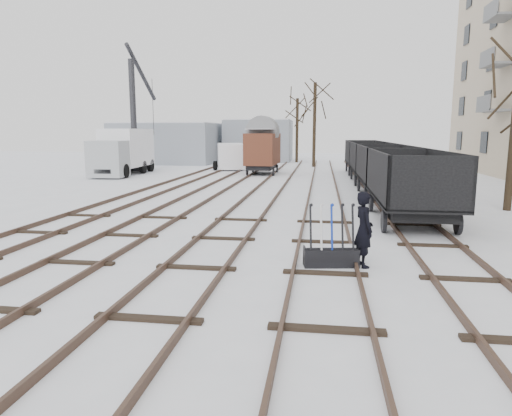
{
  "coord_description": "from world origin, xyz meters",
  "views": [
    {
      "loc": [
        2.86,
        -10.02,
        3.18
      ],
      "look_at": [
        1.18,
        1.69,
        1.2
      ],
      "focal_mm": 32.0,
      "sensor_mm": 36.0,
      "label": 1
    }
  ],
  "objects_px": {
    "panel_van": "(231,156)",
    "crane": "(135,138)",
    "ground_frame": "(331,255)",
    "freight_wagon_a": "(410,195)",
    "lorry": "(123,151)",
    "box_van_wagon": "(263,148)",
    "worker": "(364,229)"
  },
  "relations": [
    {
      "from": "panel_van",
      "to": "crane",
      "type": "height_order",
      "value": "crane"
    },
    {
      "from": "ground_frame",
      "to": "freight_wagon_a",
      "type": "height_order",
      "value": "freight_wagon_a"
    },
    {
      "from": "ground_frame",
      "to": "lorry",
      "type": "distance_m",
      "value": 26.46
    },
    {
      "from": "box_van_wagon",
      "to": "lorry",
      "type": "bearing_deg",
      "value": -165.97
    },
    {
      "from": "ground_frame",
      "to": "box_van_wagon",
      "type": "relative_size",
      "value": 0.33
    },
    {
      "from": "box_van_wagon",
      "to": "panel_van",
      "type": "distance_m",
      "value": 5.5
    },
    {
      "from": "box_van_wagon",
      "to": "worker",
      "type": "bearing_deg",
      "value": -74.63
    },
    {
      "from": "worker",
      "to": "lorry",
      "type": "height_order",
      "value": "lorry"
    },
    {
      "from": "worker",
      "to": "lorry",
      "type": "bearing_deg",
      "value": 18.11
    },
    {
      "from": "panel_van",
      "to": "ground_frame",
      "type": "bearing_deg",
      "value": -88.23
    },
    {
      "from": "box_van_wagon",
      "to": "panel_van",
      "type": "height_order",
      "value": "box_van_wagon"
    },
    {
      "from": "ground_frame",
      "to": "panel_van",
      "type": "height_order",
      "value": "panel_van"
    },
    {
      "from": "freight_wagon_a",
      "to": "worker",
      "type": "bearing_deg",
      "value": -109.8
    },
    {
      "from": "worker",
      "to": "crane",
      "type": "xyz_separation_m",
      "value": [
        -16.63,
        26.23,
        1.79
      ]
    },
    {
      "from": "panel_van",
      "to": "crane",
      "type": "bearing_deg",
      "value": 179.03
    },
    {
      "from": "panel_van",
      "to": "box_van_wagon",
      "type": "bearing_deg",
      "value": -66.31
    },
    {
      "from": "ground_frame",
      "to": "panel_van",
      "type": "bearing_deg",
      "value": 96.63
    },
    {
      "from": "lorry",
      "to": "crane",
      "type": "relative_size",
      "value": 0.74
    },
    {
      "from": "worker",
      "to": "ground_frame",
      "type": "bearing_deg",
      "value": 79.72
    },
    {
      "from": "ground_frame",
      "to": "crane",
      "type": "bearing_deg",
      "value": 111.74
    },
    {
      "from": "panel_van",
      "to": "worker",
      "type": "bearing_deg",
      "value": -86.78
    },
    {
      "from": "worker",
      "to": "box_van_wagon",
      "type": "distance_m",
      "value": 24.42
    },
    {
      "from": "lorry",
      "to": "panel_van",
      "type": "relative_size",
      "value": 1.43
    },
    {
      "from": "box_van_wagon",
      "to": "crane",
      "type": "height_order",
      "value": "crane"
    },
    {
      "from": "worker",
      "to": "freight_wagon_a",
      "type": "bearing_deg",
      "value": -37.67
    },
    {
      "from": "box_van_wagon",
      "to": "freight_wagon_a",
      "type": "bearing_deg",
      "value": -64.62
    },
    {
      "from": "freight_wagon_a",
      "to": "box_van_wagon",
      "type": "relative_size",
      "value": 1.35
    },
    {
      "from": "freight_wagon_a",
      "to": "panel_van",
      "type": "height_order",
      "value": "freight_wagon_a"
    },
    {
      "from": "crane",
      "to": "freight_wagon_a",
      "type": "bearing_deg",
      "value": -46.5
    },
    {
      "from": "box_van_wagon",
      "to": "crane",
      "type": "bearing_deg",
      "value": 170.0
    },
    {
      "from": "freight_wagon_a",
      "to": "panel_van",
      "type": "relative_size",
      "value": 1.15
    },
    {
      "from": "freight_wagon_a",
      "to": "crane",
      "type": "distance_m",
      "value": 27.72
    }
  ]
}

